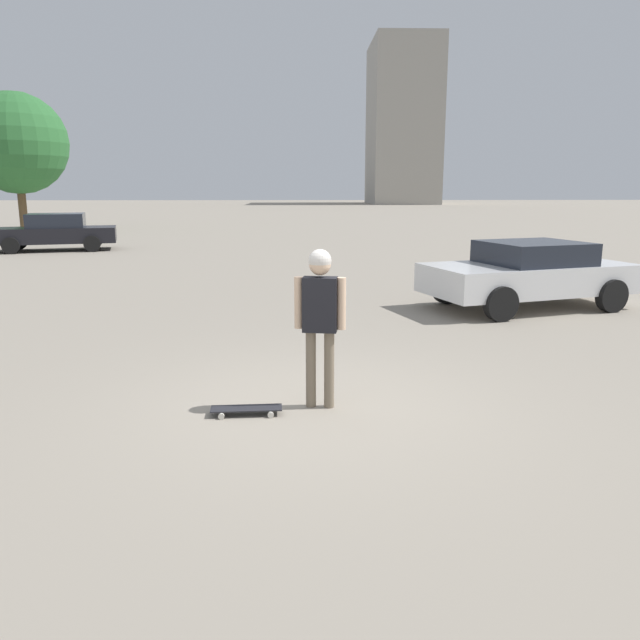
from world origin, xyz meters
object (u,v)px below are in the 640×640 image
Objects in this scene: person at (320,307)px; skateboard at (246,409)px; car_parked_far at (55,232)px; car_parked_near at (529,273)px.

skateboard is (-0.22, 0.81, -1.07)m from person.
skateboard is 0.16× the size of car_parked_far.
car_parked_near is at bearing -134.04° from skateboard.
person is at bearing 34.71° from car_parked_near.
person is at bearing -167.19° from skateboard.
car_parked_far is (17.76, 9.64, -0.41)m from person.
skateboard is at bearing 101.53° from car_parked_far.
person is 7.23m from car_parked_near.
person is at bearing 103.86° from car_parked_far.
car_parked_far reaches higher than car_parked_near.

